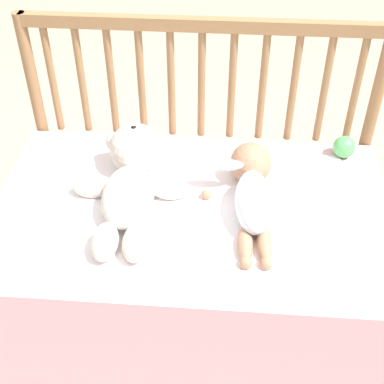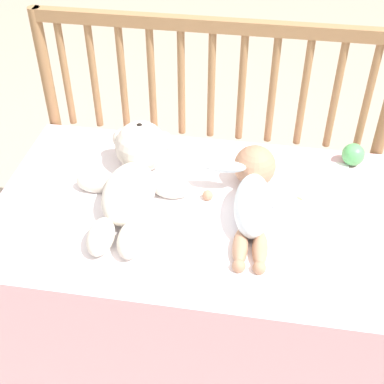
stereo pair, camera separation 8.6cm
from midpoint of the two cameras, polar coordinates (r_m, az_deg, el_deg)
ground_plane at (r=1.77m, az=-1.41°, el=-13.30°), size 12.00×12.00×0.00m
crib_mattress at (r=1.59m, az=-1.55°, el=-8.17°), size 1.06×0.66×0.48m
crib_rail at (r=1.63m, az=-0.53°, el=9.65°), size 1.06×0.04×0.85m
blanket at (r=1.40m, az=-2.25°, el=-2.15°), size 0.86×0.56×0.01m
teddy_bear at (r=1.44m, az=-8.23°, el=1.48°), size 0.32×0.46×0.15m
baby at (r=1.40m, az=4.72°, el=0.19°), size 0.29×0.41×0.12m
toy_ball at (r=1.63m, az=14.48°, el=4.64°), size 0.07×0.07×0.07m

